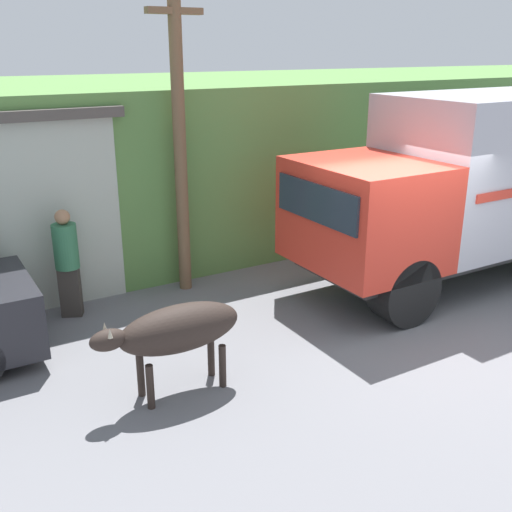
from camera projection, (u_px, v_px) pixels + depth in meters
ground_plane at (413, 326)px, 9.04m from camera, size 60.00×60.00×0.00m
hillside_embankment at (212, 152)px, 13.91m from camera, size 32.00×6.44×3.32m
cargo_truck at (473, 182)px, 10.38m from camera, size 6.24×2.29×3.24m
brown_cow at (177, 330)px, 7.04m from camera, size 1.83×0.57×1.13m
pedestrian_on_hill at (67, 259)px, 9.09m from camera, size 0.49×0.49×1.71m
utility_pole at (179, 133)px, 9.59m from camera, size 0.90×0.21×5.11m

